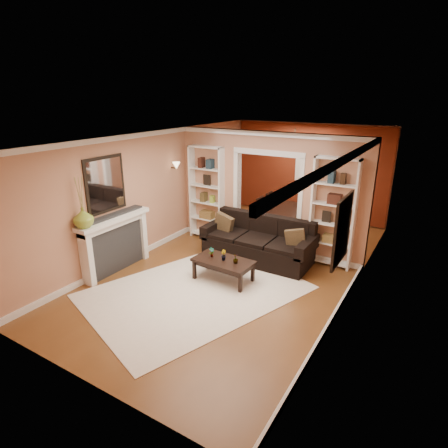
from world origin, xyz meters
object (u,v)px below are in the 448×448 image
Objects in this scene: fireplace at (116,244)px; bookshelf_left at (207,193)px; bookshelf_right at (333,213)px; dining_table at (290,218)px; sofa at (258,240)px; coffee_table at (223,270)px.

bookshelf_left is at bearing 77.95° from fireplace.
bookshelf_right is 1.59× the size of dining_table.
bookshelf_left is 1.35× the size of fireplace.
bookshelf_right reaches higher than fireplace.
dining_table is (-0.21, 2.41, -0.22)m from sofa.
bookshelf_right is (1.55, 1.79, 0.93)m from coffee_table.
dining_table is at bearing 65.15° from fireplace.
bookshelf_left is at bearing 141.07° from dining_table.
bookshelf_left is 3.10m from bookshelf_right.
coffee_table is 0.50× the size of bookshelf_right.
dining_table is (1.48, 1.83, -0.90)m from bookshelf_left.
coffee_table is 3.62m from dining_table.
fireplace is at bearing -157.80° from coffee_table.
sofa is 2.97m from fireplace.
bookshelf_left is 2.65m from fireplace.
sofa is at bearing -18.89° from bookshelf_left.
fireplace is at bearing -145.20° from bookshelf_right.
dining_table is (-1.62, 1.83, -0.90)m from bookshelf_right.
coffee_table is (-0.15, -1.21, -0.25)m from sofa.
sofa is 1.66× the size of dining_table.
coffee_table is 2.25m from fireplace.
bookshelf_right reaches higher than coffee_table.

